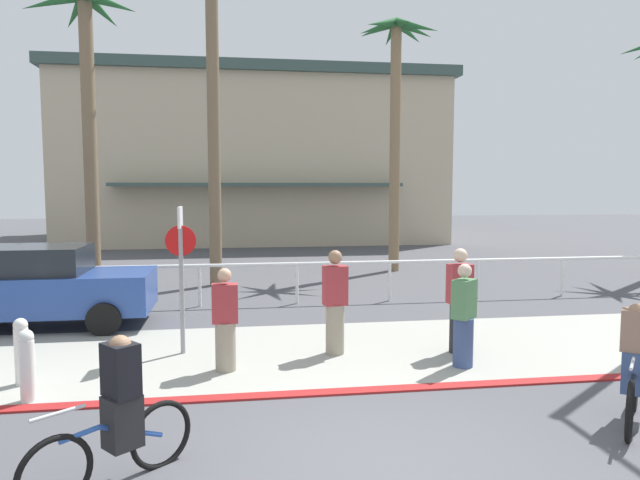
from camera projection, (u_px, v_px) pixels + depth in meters
The scene contains 18 objects.
ground_plane at pixel (291, 293), 15.83m from camera, with size 80.00×80.00×0.00m, color #4C4C51.
sidewalk_strip at pixel (323, 352), 10.12m from camera, with size 44.00×4.00×0.02m, color #9E9E93.
curb_paint at pixel (345, 391), 8.15m from camera, with size 44.00×0.24×0.03m, color maroon.
building_backdrop at pixel (254, 160), 33.07m from camera, with size 19.81×13.35×8.79m.
rail_fence at pixel (297, 270), 14.28m from camera, with size 23.76×0.08×1.04m.
stop_sign_bike_lane at pixel (181, 258), 9.87m from camera, with size 0.52×0.56×2.56m.
bollard_0 at pixel (22, 351), 8.40m from camera, with size 0.20×0.20×1.00m.
bollard_1 at pixel (27, 365), 7.73m from camera, with size 0.20×0.20×1.00m.
palm_tree_1 at pixel (87, 81), 15.22m from camera, with size 2.94×2.88×8.03m.
palm_tree_2 at pixel (211, 31), 16.38m from camera, with size 3.27×3.05×9.83m.
palm_tree_3 at pixel (396, 85), 19.39m from camera, with size 2.79×2.96×8.52m.
car_blue_1 at pixel (38, 286), 11.84m from camera, with size 4.40×2.02×1.69m.
cyclist_blue_0 at pixel (118, 414), 5.60m from camera, with size 1.43×1.22×1.50m.
cyclist_black_1 at pixel (635, 366), 7.11m from camera, with size 1.22×1.43×1.50m.
pedestrian_0 at pixel (335, 306), 9.91m from camera, with size 0.42×0.35×1.82m.
pedestrian_1 at pixel (464, 320), 9.20m from camera, with size 0.47×0.46×1.68m.
pedestrian_2 at pixel (459, 305), 9.98m from camera, with size 0.42×0.35×1.84m.
pedestrian_3 at pixel (225, 324), 9.01m from camera, with size 0.40×0.32×1.64m.
Camera 1 is at (-1.52, -5.58, 2.90)m, focal length 32.41 mm.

